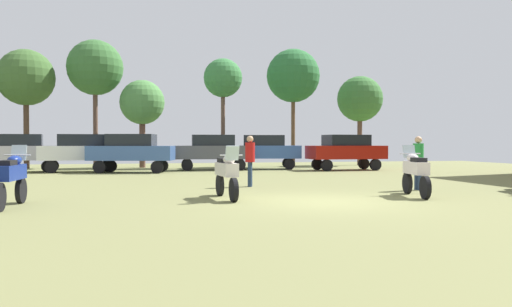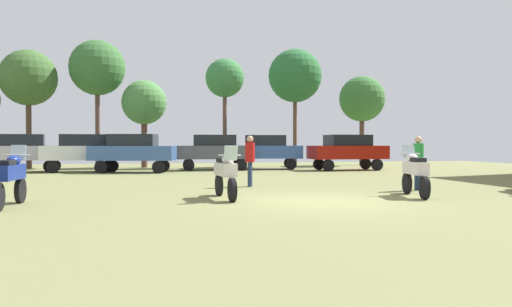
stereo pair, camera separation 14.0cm
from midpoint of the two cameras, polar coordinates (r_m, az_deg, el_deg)
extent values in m
cube|color=olive|center=(13.21, 7.93, -5.54)|extent=(44.00, 52.00, 0.02)
cylinder|color=black|center=(15.85, 17.10, -3.26)|extent=(0.24, 0.65, 0.64)
cylinder|color=black|center=(14.40, 18.95, -3.71)|extent=(0.24, 0.65, 0.64)
cube|color=silver|center=(15.09, 17.99, -1.58)|extent=(0.60, 1.34, 0.36)
ellipsoid|color=silver|center=(15.36, 17.65, -0.48)|extent=(0.41, 0.53, 0.24)
cube|color=black|center=(14.87, 18.28, -0.69)|extent=(0.40, 0.61, 0.12)
cube|color=silver|center=(15.66, 17.28, 0.21)|extent=(0.38, 0.22, 0.39)
cylinder|color=#B7B7BC|center=(15.57, 17.39, -0.02)|extent=(0.62, 0.16, 0.04)
cylinder|color=black|center=(13.05, -2.42, -4.17)|extent=(0.17, 0.64, 0.63)
cylinder|color=black|center=(14.63, -3.97, -3.59)|extent=(0.17, 0.64, 0.63)
cube|color=silver|center=(13.80, -3.24, -1.81)|extent=(0.47, 1.40, 0.36)
ellipsoid|color=silver|center=(13.49, -2.94, -0.69)|extent=(0.36, 0.50, 0.24)
cube|color=black|center=(14.03, -3.47, -0.78)|extent=(0.34, 0.58, 0.12)
cube|color=silver|center=(13.15, -2.59, 0.05)|extent=(0.37, 0.18, 0.39)
cylinder|color=#B7B7BC|center=(13.25, -2.70, -0.20)|extent=(0.62, 0.09, 0.04)
cylinder|color=black|center=(14.13, -25.05, -3.83)|extent=(0.15, 0.66, 0.66)
cube|color=navy|center=(13.31, -26.04, -1.94)|extent=(0.43, 1.40, 0.36)
ellipsoid|color=navy|center=(13.60, -25.67, -0.70)|extent=(0.34, 0.50, 0.24)
cube|color=black|center=(13.07, -26.36, -0.95)|extent=(0.33, 0.57, 0.12)
cube|color=silver|center=(13.93, -25.26, 0.09)|extent=(0.37, 0.17, 0.39)
cylinder|color=#B7B7BC|center=(13.83, -25.38, -0.17)|extent=(0.62, 0.07, 0.04)
cylinder|color=black|center=(26.54, -17.13, -1.48)|extent=(0.67, 0.34, 0.64)
cylinder|color=black|center=(27.92, -16.27, -1.34)|extent=(0.67, 0.34, 0.64)
cylinder|color=black|center=(25.85, -10.92, -1.52)|extent=(0.67, 0.34, 0.64)
cylinder|color=black|center=(27.26, -10.35, -1.37)|extent=(0.67, 0.34, 0.64)
cube|color=#395A98|center=(26.83, -13.71, 0.05)|extent=(4.57, 2.63, 0.75)
cube|color=black|center=(26.83, -13.71, 1.51)|extent=(2.63, 2.03, 0.61)
cylinder|color=black|center=(28.35, -22.36, -1.35)|extent=(0.66, 0.31, 0.64)
cylinder|color=black|center=(29.78, -22.24, -1.23)|extent=(0.66, 0.31, 0.64)
cube|color=#AEADBD|center=(29.14, -25.19, 0.06)|extent=(4.51, 2.38, 0.75)
cube|color=black|center=(29.14, -25.20, 1.40)|extent=(2.56, 1.90, 0.61)
cylinder|color=black|center=(28.78, -1.66, -1.22)|extent=(0.67, 0.34, 0.64)
cylinder|color=black|center=(30.22, -1.60, -1.10)|extent=(0.67, 0.34, 0.64)
cylinder|color=black|center=(28.87, 4.16, -1.21)|extent=(0.67, 0.34, 0.64)
cylinder|color=black|center=(30.30, 3.94, -1.10)|extent=(0.67, 0.34, 0.64)
cube|color=#365AA2|center=(29.48, 1.21, 0.19)|extent=(4.57, 2.61, 0.75)
cube|color=black|center=(29.48, 1.21, 1.51)|extent=(2.63, 2.02, 0.61)
cylinder|color=black|center=(27.53, -22.02, -1.42)|extent=(0.66, 0.30, 0.64)
cylinder|color=black|center=(28.97, -21.88, -1.29)|extent=(0.66, 0.30, 0.64)
cylinder|color=black|center=(27.54, -15.93, -1.38)|extent=(0.66, 0.30, 0.64)
cylinder|color=black|center=(28.97, -16.09, -1.25)|extent=(0.66, 0.30, 0.64)
cube|color=white|center=(28.19, -18.99, 0.08)|extent=(4.49, 2.33, 0.75)
cube|color=black|center=(28.19, -19.00, 1.46)|extent=(2.55, 1.87, 0.61)
cylinder|color=black|center=(27.75, -7.56, -1.32)|extent=(0.65, 0.26, 0.64)
cylinder|color=black|center=(29.19, -7.58, -1.20)|extent=(0.65, 0.26, 0.64)
cylinder|color=black|center=(27.93, -1.54, -1.29)|extent=(0.65, 0.26, 0.64)
cylinder|color=black|center=(29.36, -1.86, -1.17)|extent=(0.65, 0.26, 0.64)
cube|color=#484A53|center=(28.50, -4.63, 0.15)|extent=(4.41, 2.08, 0.75)
cube|color=black|center=(28.49, -4.63, 1.52)|extent=(2.47, 1.74, 0.61)
cylinder|color=black|center=(27.51, 8.40, -1.34)|extent=(0.65, 0.24, 0.64)
cylinder|color=black|center=(28.85, 7.31, -1.22)|extent=(0.65, 0.24, 0.64)
cylinder|color=black|center=(28.75, 13.80, -1.26)|extent=(0.65, 0.24, 0.64)
cylinder|color=black|center=(30.03, 12.52, -1.15)|extent=(0.65, 0.24, 0.64)
cube|color=maroon|center=(28.73, 10.55, 0.14)|extent=(4.36, 1.96, 0.75)
cube|color=black|center=(28.73, 10.56, 1.50)|extent=(2.42, 1.67, 0.61)
cylinder|color=#1F3048|center=(17.67, -0.42, -2.38)|extent=(0.14, 0.14, 0.87)
cylinder|color=#1F3048|center=(17.50, -0.50, -2.41)|extent=(0.14, 0.14, 0.87)
cylinder|color=#AF1614|center=(17.55, -0.46, 0.15)|extent=(0.43, 0.43, 0.69)
sphere|color=tan|center=(17.55, -0.46, 1.65)|extent=(0.24, 0.24, 0.24)
cylinder|color=#24344F|center=(17.04, 18.42, -2.60)|extent=(0.14, 0.14, 0.85)
cylinder|color=#24344F|center=(17.18, 18.08, -2.57)|extent=(0.14, 0.14, 0.85)
cylinder|color=#258938|center=(17.08, 18.27, -0.03)|extent=(0.37, 0.37, 0.67)
sphere|color=tan|center=(17.08, 18.28, 1.49)|extent=(0.23, 0.23, 0.23)
cylinder|color=brown|center=(32.01, -12.52, 1.52)|extent=(0.37, 0.37, 3.46)
sphere|color=#48803F|center=(32.11, -12.54, 5.73)|extent=(2.77, 2.77, 2.77)
cylinder|color=brown|center=(35.43, 12.10, 1.84)|extent=(0.33, 0.33, 3.89)
sphere|color=#386E32|center=(35.56, 12.12, 6.12)|extent=(3.15, 3.15, 3.15)
cylinder|color=brown|center=(32.84, -17.52, 3.24)|extent=(0.29, 0.29, 5.47)
sphere|color=#356630|center=(33.15, -17.56, 9.32)|extent=(3.44, 3.44, 3.44)
cylinder|color=brown|center=(31.84, -3.46, 3.04)|extent=(0.26, 0.26, 5.12)
sphere|color=#36763B|center=(32.09, -3.47, 8.61)|extent=(2.46, 2.46, 2.46)
cylinder|color=brown|center=(32.95, 4.59, 3.02)|extent=(0.26, 0.26, 5.17)
sphere|color=#296731|center=(33.23, 4.60, 8.84)|extent=(3.49, 3.49, 3.49)
cylinder|color=brown|center=(33.08, -24.40, 2.52)|extent=(0.32, 0.32, 4.72)
sphere|color=#3A5F2B|center=(33.31, -24.45, 7.89)|extent=(3.37, 3.37, 3.37)
camera|label=1|loc=(0.07, -89.77, 0.00)|focal=35.04mm
camera|label=2|loc=(0.07, 90.23, 0.00)|focal=35.04mm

